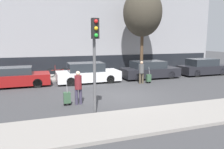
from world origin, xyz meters
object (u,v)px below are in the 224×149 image
object	(u,v)px
trolley_left	(67,98)
parked_bicycle	(58,72)
traffic_light	(95,47)
trolley_right	(149,78)
parked_car_1	(88,73)
parked_car_3	(203,67)
parked_car_2	(149,70)
parked_car_0	(15,77)
pedestrian_right	(141,71)
bare_tree_near_crossing	(143,13)
pedestrian_left	(78,86)

from	to	relation	value
trolley_left	parked_bicycle	xyz separation A→B (m)	(0.28, 7.64, 0.11)
trolley_left	traffic_light	world-z (taller)	traffic_light
trolley_right	trolley_left	bearing A→B (deg)	-150.79
parked_car_1	parked_car_3	size ratio (longest dim) A/B	1.03
parked_car_2	parked_car_3	world-z (taller)	parked_car_3
parked_car_2	trolley_left	size ratio (longest dim) A/B	3.92
parked_car_1	parked_car_2	world-z (taller)	parked_car_1
parked_car_1	parked_car_2	size ratio (longest dim) A/B	0.98
parked_car_0	traffic_light	xyz separation A→B (m)	(3.63, -7.09, 2.18)
parked_car_1	traffic_light	xyz separation A→B (m)	(-1.23, -6.86, 2.13)
trolley_right	pedestrian_right	bearing A→B (deg)	173.62
traffic_light	bare_tree_near_crossing	xyz separation A→B (m)	(6.64, 8.96, 2.58)
parked_car_2	trolley_right	bearing A→B (deg)	-120.14
traffic_light	trolley_right	bearing A→B (deg)	44.20
parked_car_3	trolley_right	bearing A→B (deg)	-164.65
parked_car_1	pedestrian_left	bearing A→B (deg)	-107.50
parked_car_0	trolley_right	bearing A→B (deg)	-12.17
parked_car_0	pedestrian_right	distance (m)	8.60
parked_bicycle	bare_tree_near_crossing	xyz separation A→B (m)	(7.32, -0.34, 4.89)
parked_car_3	parked_bicycle	size ratio (longest dim) A/B	2.48
parked_car_3	trolley_right	xyz separation A→B (m)	(-6.35, -1.74, -0.29)
parked_car_1	pedestrian_left	size ratio (longest dim) A/B	2.78
parked_car_1	parked_car_2	distance (m)	5.13
pedestrian_left	pedestrian_right	bearing A→B (deg)	34.35
trolley_left	trolley_right	distance (m)	7.18
parked_car_2	parked_car_3	bearing A→B (deg)	-0.70
pedestrian_right	bare_tree_near_crossing	distance (m)	6.13
pedestrian_left	bare_tree_near_crossing	size ratio (longest dim) A/B	0.22
trolley_left	pedestrian_right	size ratio (longest dim) A/B	0.73
parked_car_1	traffic_light	distance (m)	7.28
pedestrian_right	traffic_light	bearing A→B (deg)	53.97
pedestrian_left	trolley_left	xyz separation A→B (m)	(-0.55, -0.00, -0.54)
parked_car_2	parked_bicycle	world-z (taller)	parked_car_2
traffic_light	parked_car_2	bearing A→B (deg)	47.63
traffic_light	bare_tree_near_crossing	size ratio (longest dim) A/B	0.54
parked_car_3	pedestrian_left	size ratio (longest dim) A/B	2.69
parked_car_3	parked_bicycle	world-z (taller)	parked_car_3
parked_car_0	traffic_light	bearing A→B (deg)	-62.88
pedestrian_right	parked_car_0	bearing A→B (deg)	-6.22
pedestrian_left	trolley_right	xyz separation A→B (m)	(5.72, 3.50, -0.54)
parked_car_1	traffic_light	bearing A→B (deg)	-100.14
traffic_light	parked_bicycle	bearing A→B (deg)	94.20
trolley_left	pedestrian_right	bearing A→B (deg)	31.93
parked_car_1	parked_car_2	bearing A→B (deg)	1.22
traffic_light	parked_car_1	bearing A→B (deg)	79.86
pedestrian_left	trolley_right	distance (m)	6.73
parked_car_0	parked_car_1	xyz separation A→B (m)	(4.85, -0.23, 0.05)
trolley_left	parked_car_1	bearing A→B (deg)	67.18
parked_bicycle	parked_car_0	bearing A→B (deg)	-143.09
parked_car_2	pedestrian_right	world-z (taller)	pedestrian_right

